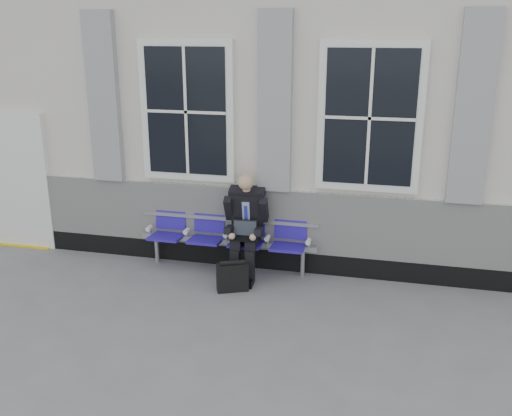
# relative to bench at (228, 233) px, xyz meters

# --- Properties ---
(ground) EXTENTS (70.00, 70.00, 0.00)m
(ground) POSITION_rel_bench_xyz_m (1.55, -1.32, -0.55)
(ground) COLOR slate
(ground) RESTS_ON ground
(station_building) EXTENTS (14.40, 4.40, 4.49)m
(station_building) POSITION_rel_bench_xyz_m (1.53, 2.15, 1.67)
(station_building) COLOR silver
(station_building) RESTS_ON ground
(bench) EXTENTS (2.60, 0.47, 0.91)m
(bench) POSITION_rel_bench_xyz_m (0.00, 0.00, 0.00)
(bench) COLOR #9EA0A3
(bench) RESTS_ON ground
(businessman) EXTENTS (0.62, 0.83, 1.47)m
(businessman) POSITION_rel_bench_xyz_m (0.31, -0.14, 0.24)
(businessman) COLOR black
(businessman) RESTS_ON ground
(briefcase) EXTENTS (0.45, 0.33, 0.43)m
(briefcase) POSITION_rel_bench_xyz_m (0.26, -0.69, -0.35)
(briefcase) COLOR black
(briefcase) RESTS_ON ground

